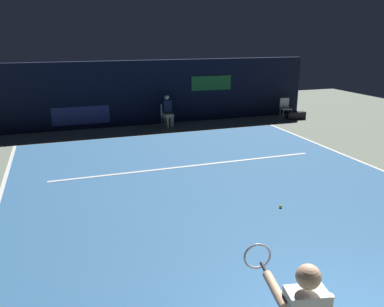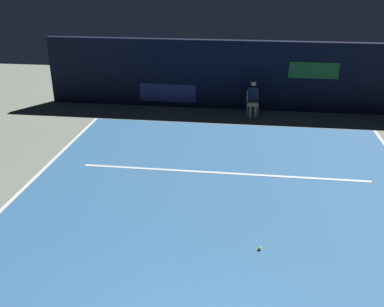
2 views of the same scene
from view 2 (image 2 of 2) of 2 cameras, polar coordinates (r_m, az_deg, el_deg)
ground_plane at (r=9.68m, az=3.27°, el=-8.14°), size 29.26×29.26×0.00m
court_surface at (r=9.67m, az=3.27°, el=-8.11°), size 9.82×12.01×0.01m
line_sideline_right at (r=11.06m, az=-22.84°, el=-5.71°), size 0.10×12.01×0.01m
line_service at (r=11.51m, az=4.10°, el=-2.60°), size 7.66×0.10×0.01m
back_wall at (r=16.65m, az=5.58°, el=10.33°), size 14.56×0.33×2.60m
line_judge_on_chair at (r=15.94m, az=8.10°, el=7.33°), size 0.47×0.55×1.32m
tennis_ball at (r=8.65m, az=8.99°, el=-12.34°), size 0.07×0.07×0.07m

